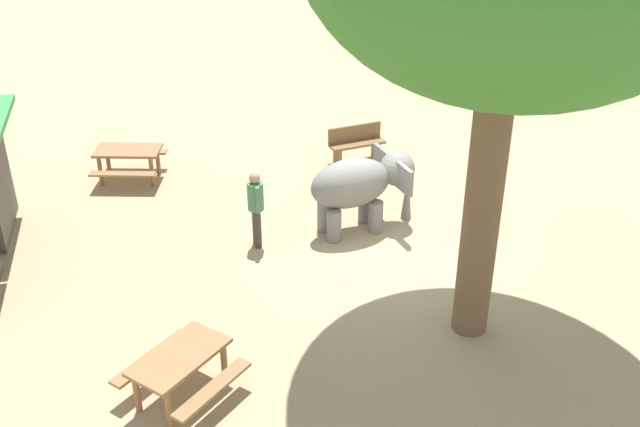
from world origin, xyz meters
TOP-DOWN VIEW (x-y plane):
  - ground_plane at (0.00, 0.00)m, footprint 60.00×60.00m
  - elephant at (1.17, 0.23)m, footprint 1.56×2.36m
  - person_handler at (0.99, 2.43)m, footprint 0.51×0.32m
  - wooden_bench at (4.52, -0.61)m, footprint 0.62×1.45m
  - picnic_table_near at (4.63, 4.88)m, footprint 1.81×1.82m
  - picnic_table_far at (-3.14, 4.22)m, footprint 2.11×2.11m

SIDE VIEW (x-z plane):
  - ground_plane at x=0.00m, z-range 0.00..0.00m
  - wooden_bench at x=4.52m, z-range 0.03..0.91m
  - picnic_table_near at x=4.63m, z-range 0.20..0.98m
  - picnic_table_far at x=-3.14m, z-range 0.20..0.98m
  - person_handler at x=0.99m, z-range 0.14..1.76m
  - elephant at x=1.17m, z-range 0.22..1.84m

